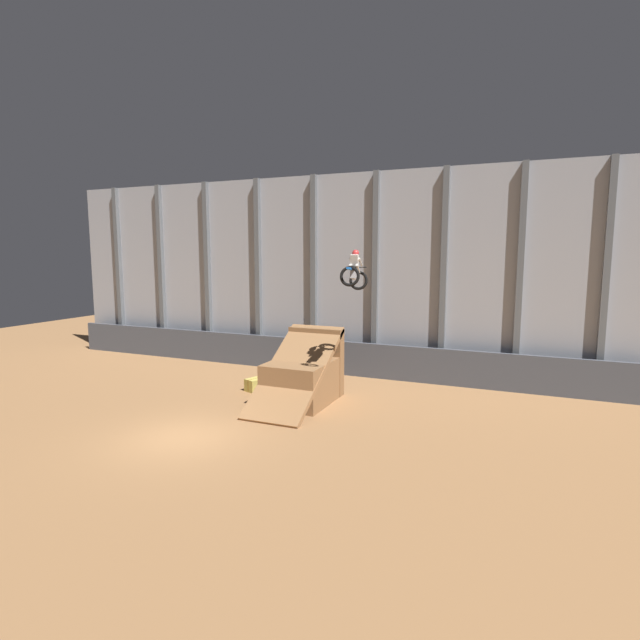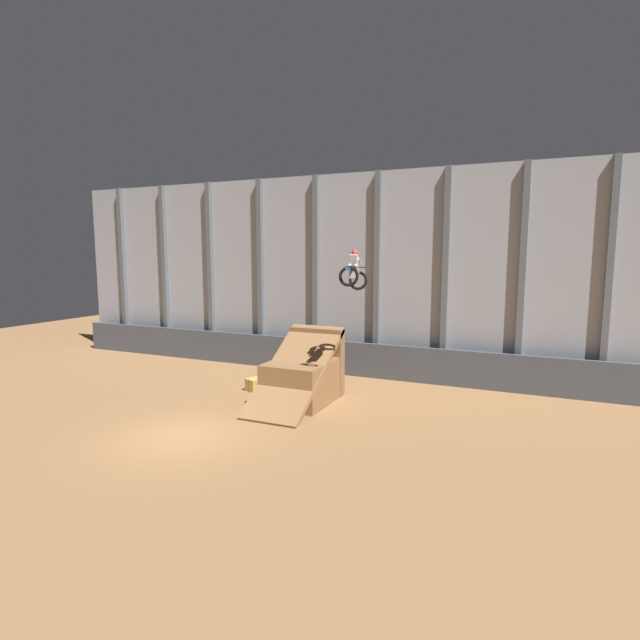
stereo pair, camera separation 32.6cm
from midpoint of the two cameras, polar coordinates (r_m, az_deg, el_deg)
The scene contains 6 objects.
ground_plane at distance 18.02m, azimuth -16.04°, elevation -12.81°, with size 60.00×60.00×0.00m, color #996B42.
arena_back_wall at distance 26.59m, azimuth -0.92°, elevation 5.28°, with size 32.00×0.40×10.22m.
lower_barrier at distance 26.39m, azimuth -1.61°, elevation -4.03°, with size 31.36×0.20×1.74m.
dirt_ramp at distance 21.19m, azimuth -2.25°, elevation -6.41°, with size 2.48×4.84×3.11m.
rider_bike_solo at distance 18.46m, azimuth 3.46°, elevation 5.47°, with size 0.88×1.77×1.55m.
hay_bale_trackside at distance 23.08m, azimuth -7.73°, elevation -7.31°, with size 0.88×1.05×0.57m.
Camera 1 is at (10.69, -13.06, 6.21)m, focal length 28.00 mm.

